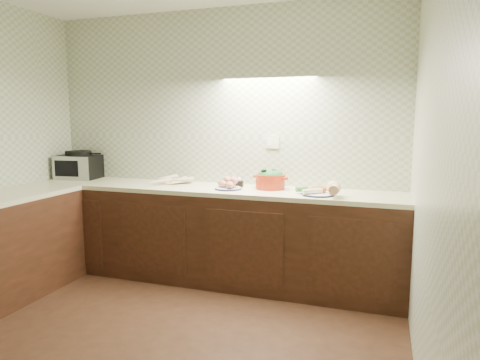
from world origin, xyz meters
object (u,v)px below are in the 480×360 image
(sweet_potato_plate, at_px, (229,184))
(dutch_oven, at_px, (270,179))
(toaster_oven, at_px, (79,166))
(parsnip_pile, at_px, (174,180))
(veg_plate, at_px, (324,190))
(onion_bowl, at_px, (235,182))

(sweet_potato_plate, xyz_separation_m, dutch_oven, (0.36, 0.14, 0.05))
(toaster_oven, relative_size, parsnip_pile, 1.00)
(parsnip_pile, bearing_deg, veg_plate, -6.52)
(dutch_oven, bearing_deg, toaster_oven, -164.82)
(toaster_oven, distance_m, veg_plate, 2.67)
(toaster_oven, distance_m, dutch_oven, 2.14)
(toaster_oven, bearing_deg, onion_bowl, -6.40)
(parsnip_pile, bearing_deg, sweet_potato_plate, -10.56)
(dutch_oven, xyz_separation_m, veg_plate, (0.52, -0.19, -0.05))
(veg_plate, bearing_deg, sweet_potato_plate, 176.37)
(parsnip_pile, xyz_separation_m, veg_plate, (1.50, -0.17, 0.01))
(toaster_oven, xyz_separation_m, parsnip_pile, (1.16, -0.04, -0.10))
(sweet_potato_plate, height_order, onion_bowl, same)
(toaster_oven, bearing_deg, parsnip_pile, -8.76)
(parsnip_pile, xyz_separation_m, sweet_potato_plate, (0.62, -0.12, 0.01))
(veg_plate, bearing_deg, toaster_oven, 175.45)
(sweet_potato_plate, relative_size, onion_bowl, 1.71)
(veg_plate, bearing_deg, dutch_oven, 159.58)
(toaster_oven, distance_m, onion_bowl, 1.79)
(toaster_oven, relative_size, dutch_oven, 1.34)
(dutch_oven, bearing_deg, veg_plate, -4.76)
(sweet_potato_plate, relative_size, dutch_oven, 0.76)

